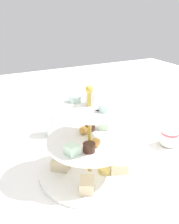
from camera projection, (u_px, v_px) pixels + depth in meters
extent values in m
plane|color=white|center=(90.00, 173.00, 0.72)|extent=(2.40, 2.40, 0.00)
cylinder|color=white|center=(90.00, 172.00, 0.71)|extent=(0.28, 0.28, 0.01)
cylinder|color=white|center=(90.00, 142.00, 0.68)|extent=(0.23, 0.23, 0.01)
cylinder|color=white|center=(90.00, 108.00, 0.64)|extent=(0.18, 0.18, 0.01)
cylinder|color=gold|center=(90.00, 134.00, 0.67)|extent=(0.01, 0.01, 0.24)
sphere|color=gold|center=(90.00, 89.00, 0.62)|extent=(0.02, 0.02, 0.02)
cube|color=beige|center=(87.00, 185.00, 0.63)|extent=(0.05, 0.06, 0.03)
cube|color=beige|center=(119.00, 167.00, 0.70)|extent=(0.06, 0.05, 0.03)
cube|color=beige|center=(92.00, 150.00, 0.78)|extent=(0.05, 0.06, 0.03)
cube|color=beige|center=(61.00, 165.00, 0.71)|extent=(0.06, 0.06, 0.03)
cylinder|color=#E5C660|center=(105.00, 170.00, 0.70)|extent=(0.04, 0.04, 0.01)
cylinder|color=#381E14|center=(90.00, 127.00, 0.72)|extent=(0.03, 0.03, 0.02)
cylinder|color=#381E14|center=(89.00, 148.00, 0.62)|extent=(0.03, 0.03, 0.02)
cube|color=silver|center=(104.00, 125.00, 0.73)|extent=(0.04, 0.04, 0.02)
cube|color=silver|center=(72.00, 150.00, 0.61)|extent=(0.04, 0.04, 0.02)
sphere|color=gold|center=(84.00, 130.00, 0.70)|extent=(0.02, 0.02, 0.02)
sphere|color=gold|center=(95.00, 142.00, 0.64)|extent=(0.02, 0.02, 0.02)
cylinder|color=silver|center=(105.00, 107.00, 0.61)|extent=(0.03, 0.03, 0.02)
cylinder|color=silver|center=(75.00, 98.00, 0.66)|extent=(0.03, 0.03, 0.02)
cylinder|color=white|center=(93.00, 97.00, 0.64)|extent=(0.04, 0.04, 0.04)
cube|color=silver|center=(79.00, 112.00, 0.60)|extent=(0.09, 0.04, 0.00)
cube|color=silver|center=(109.00, 106.00, 0.63)|extent=(0.09, 0.04, 0.00)
cylinder|color=silver|center=(128.00, 122.00, 0.94)|extent=(0.06, 0.06, 0.07)
cylinder|color=white|center=(169.00, 145.00, 0.86)|extent=(0.09, 0.09, 0.01)
cylinder|color=white|center=(170.00, 138.00, 0.85)|extent=(0.06, 0.06, 0.04)
cylinder|color=#D14C56|center=(170.00, 133.00, 0.84)|extent=(0.06, 0.06, 0.01)
cylinder|color=silver|center=(54.00, 124.00, 0.91)|extent=(0.06, 0.06, 0.08)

